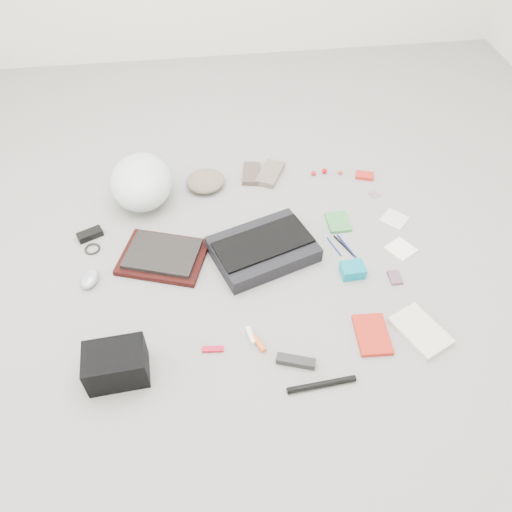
{
  "coord_description": "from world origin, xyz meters",
  "views": [
    {
      "loc": [
        -0.2,
        -1.45,
        1.64
      ],
      "look_at": [
        0.0,
        0.0,
        0.05
      ],
      "focal_mm": 35.0,
      "sensor_mm": 36.0,
      "label": 1
    }
  ],
  "objects": [
    {
      "name": "cable_coil",
      "position": [
        -0.72,
        0.18,
        0.01
      ],
      "size": [
        0.09,
        0.09,
        0.01
      ],
      "primitive_type": "torus",
      "rotation": [
        0.0,
        0.0,
        0.29
      ],
      "color": "black",
      "rests_on": "ground_plane"
    },
    {
      "name": "lollipop_b",
      "position": [
        0.44,
        0.59,
        0.01
      ],
      "size": [
        0.03,
        0.03,
        0.03
      ],
      "primitive_type": "sphere",
      "rotation": [
        0.0,
        0.0,
        -0.25
      ],
      "color": "#C8000A",
      "rests_on": "ground_plane"
    },
    {
      "name": "mitten_right",
      "position": [
        0.16,
        0.6,
        0.02
      ],
      "size": [
        0.18,
        0.22,
        0.03
      ],
      "primitive_type": "cube",
      "rotation": [
        0.0,
        0.0,
        -0.48
      ],
      "color": "#75685A",
      "rests_on": "ground_plane"
    },
    {
      "name": "camera_bag",
      "position": [
        -0.57,
        -0.47,
        0.07
      ],
      "size": [
        0.23,
        0.17,
        0.14
      ],
      "primitive_type": "cube",
      "rotation": [
        0.0,
        0.0,
        0.06
      ],
      "color": "black",
      "rests_on": "ground_plane"
    },
    {
      "name": "power_brick",
      "position": [
        -0.74,
        0.27,
        0.02
      ],
      "size": [
        0.13,
        0.09,
        0.03
      ],
      "primitive_type": "cube",
      "rotation": [
        0.0,
        0.0,
        0.43
      ],
      "color": "black",
      "rests_on": "ground_plane"
    },
    {
      "name": "book_red",
      "position": [
        0.4,
        -0.44,
        0.01
      ],
      "size": [
        0.13,
        0.19,
        0.02
      ],
      "primitive_type": "cube",
      "rotation": [
        0.0,
        0.0,
        -0.05
      ],
      "color": "red",
      "rests_on": "ground_plane"
    },
    {
      "name": "toiletry_tube_orange",
      "position": [
        -0.04,
        -0.42,
        0.01
      ],
      "size": [
        0.05,
        0.08,
        0.02
      ],
      "primitive_type": "cylinder",
      "rotation": [
        1.57,
        0.0,
        0.42
      ],
      "color": "orange",
      "rests_on": "ground_plane"
    },
    {
      "name": "laptop",
      "position": [
        -0.4,
        0.08,
        0.04
      ],
      "size": [
        0.36,
        0.31,
        0.02
      ],
      "primitive_type": "cube",
      "rotation": [
        0.0,
        0.0,
        -0.33
      ],
      "color": "black",
      "rests_on": "laptop_sleeve"
    },
    {
      "name": "toiletry_tube_white",
      "position": [
        -0.07,
        -0.38,
        0.01
      ],
      "size": [
        0.04,
        0.08,
        0.02
      ],
      "primitive_type": "cylinder",
      "rotation": [
        1.57,
        0.0,
        0.2
      ],
      "color": "white",
      "rests_on": "ground_plane"
    },
    {
      "name": "bike_helmet",
      "position": [
        -0.49,
        0.5,
        0.11
      ],
      "size": [
        0.3,
        0.37,
        0.22
      ],
      "primitive_type": "ellipsoid",
      "rotation": [
        0.0,
        0.0,
        0.01
      ],
      "color": "white",
      "rests_on": "ground_plane"
    },
    {
      "name": "pen_black",
      "position": [
        0.41,
        0.05,
        0.0
      ],
      "size": [
        0.07,
        0.14,
        0.01
      ],
      "primitive_type": "cylinder",
      "rotation": [
        1.57,
        0.0,
        0.42
      ],
      "color": "black",
      "rests_on": "ground_plane"
    },
    {
      "name": "altoids_tin",
      "position": [
        0.64,
        0.53,
        0.01
      ],
      "size": [
        0.11,
        0.08,
        0.02
      ],
      "primitive_type": "cube",
      "rotation": [
        0.0,
        0.0,
        -0.32
      ],
      "color": "red",
      "rests_on": "ground_plane"
    },
    {
      "name": "laptop_sleeve",
      "position": [
        -0.4,
        0.08,
        0.01
      ],
      "size": [
        0.43,
        0.37,
        0.03
      ],
      "primitive_type": "cube",
      "rotation": [
        0.0,
        0.0,
        -0.33
      ],
      "color": "black",
      "rests_on": "ground_plane"
    },
    {
      "name": "bag_flap",
      "position": [
        0.04,
        0.05,
        0.08
      ],
      "size": [
        0.46,
        0.32,
        0.01
      ],
      "primitive_type": "cube",
      "rotation": [
        0.0,
        0.0,
        0.33
      ],
      "color": "black",
      "rests_on": "messenger_bag"
    },
    {
      "name": "accordion_wallet",
      "position": [
        0.4,
        -0.11,
        0.02
      ],
      "size": [
        0.1,
        0.08,
        0.05
      ],
      "primitive_type": "cube",
      "rotation": [
        0.0,
        0.0,
        0.03
      ],
      "color": "#058DA5",
      "rests_on": "ground_plane"
    },
    {
      "name": "stamp_sheet",
      "position": [
        0.65,
        0.38,
        0.0
      ],
      "size": [
        0.06,
        0.06,
        0.0
      ],
      "primitive_type": "cube",
      "rotation": [
        0.0,
        0.0,
        0.41
      ],
      "color": "gray",
      "rests_on": "ground_plane"
    },
    {
      "name": "multitool",
      "position": [
        -0.22,
        -0.42,
        0.01
      ],
      "size": [
        0.08,
        0.03,
        0.01
      ],
      "primitive_type": "cube",
      "rotation": [
        0.0,
        0.0,
        -0.1
      ],
      "color": "red",
      "rests_on": "ground_plane"
    },
    {
      "name": "pen_navy",
      "position": [
        0.42,
        0.05,
        0.0
      ],
      "size": [
        0.06,
        0.15,
        0.01
      ],
      "primitive_type": "cylinder",
      "rotation": [
        1.57,
        0.0,
        0.3
      ],
      "color": "navy",
      "rests_on": "ground_plane"
    },
    {
      "name": "pen_blue",
      "position": [
        0.37,
        0.05,
        0.0
      ],
      "size": [
        0.04,
        0.12,
        0.01
      ],
      "primitive_type": "cylinder",
      "rotation": [
        1.57,
        0.0,
        0.29
      ],
      "color": "navy",
      "rests_on": "ground_plane"
    },
    {
      "name": "mitten_left",
      "position": [
        0.06,
        0.62,
        0.01
      ],
      "size": [
        0.11,
        0.18,
        0.03
      ],
      "primitive_type": "cube",
      "rotation": [
        0.0,
        0.0,
        -0.17
      ],
      "color": "brown",
      "rests_on": "ground_plane"
    },
    {
      "name": "notepad",
      "position": [
        0.42,
        0.2,
        0.01
      ],
      "size": [
        0.1,
        0.14,
        0.02
      ],
      "primitive_type": "cube",
      "rotation": [
        0.0,
        0.0,
        0.0
      ],
      "color": "#38853F",
      "rests_on": "ground_plane"
    },
    {
      "name": "ground_plane",
      "position": [
        0.0,
        0.0,
        0.0
      ],
      "size": [
        4.0,
        4.0,
        0.0
      ],
      "primitive_type": "plane",
      "color": "gray"
    },
    {
      "name": "bike_pump",
      "position": [
        0.15,
        -0.62,
        0.01
      ],
      "size": [
        0.26,
        0.04,
        0.02
      ],
      "primitive_type": "cylinder",
      "rotation": [
        0.0,
        1.57,
        0.07
      ],
      "color": "black",
      "rests_on": "ground_plane"
    },
    {
      "name": "beanie",
      "position": [
        -0.18,
        0.56,
        0.03
      ],
      "size": [
        0.25,
        0.25,
        0.07
      ],
      "primitive_type": "ellipsoid",
      "rotation": [
        0.0,
        0.0,
        0.38
      ],
      "color": "#7B6E57",
      "rests_on": "ground_plane"
    },
    {
      "name": "mouse",
      "position": [
        -0.71,
        -0.01,
        0.02
      ],
      "size": [
        0.09,
        0.13,
        0.04
      ],
      "primitive_type": "ellipsoid",
      "rotation": [
        0.0,
        0.0,
        -0.27
      ],
      "color": "#A0A1AE",
      "rests_on": "ground_plane"
    },
    {
      "name": "lollipop_c",
      "position": [
        0.52,
        0.57,
        0.01
      ],
      "size": [
        0.03,
        0.03,
        0.02
      ],
      "primitive_type": "sphere",
      "rotation": [
        0.0,
        0.0,
        -0.19
      ],
      "color": "#BB381E",
      "rests_on": "ground_plane"
    },
    {
      "name": "messenger_bag",
      "position": [
        0.04,
        0.05,
        0.04
      ],
      "size": [
        0.51,
        0.43,
        0.07
      ],
      "primitive_type": "cube",
      "rotation": [
        0.0,
        0.0,
        0.33
      ],
      "color": "black",
      "rests_on": "ground_plane"
    },
    {
      "name": "lollipop_a",
      "position": [
        0.38,
        0.58,
        0.01
      ],
      "size": [
        0.03,
        0.03,
        0.03
      ],
      "primitive_type": "sphere",
      "rotation": [
        0.0,
        0.0,
        -0.37
      ],
      "color": "red",
      "rests_on": "ground_plane"
    },
    {
      "name": "u_lock",
      "position": [
        0.08,
        -0.51,
        0.01
      ],
      "size": [
        0.15,
        0.08,
        0.03
      ],
      "primitive_type": "cube",
      "rotation": [
        0.0,
        0.0,
        -0.33
      ],
      "color": "black",
      "rests_on": "ground_plane"
    },
    {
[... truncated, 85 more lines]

